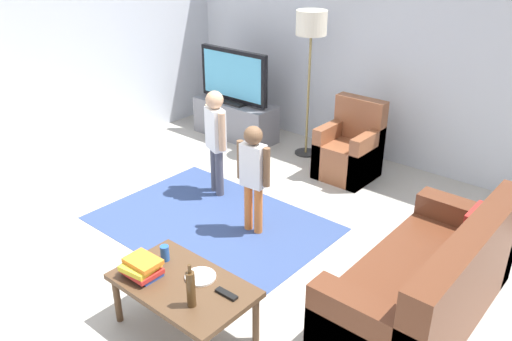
{
  "coord_description": "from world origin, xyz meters",
  "views": [
    {
      "loc": [
        2.74,
        -2.61,
        2.65
      ],
      "look_at": [
        0.0,
        0.6,
        0.65
      ],
      "focal_mm": 36.33,
      "sensor_mm": 36.0,
      "label": 1
    }
  ],
  "objects": [
    {
      "name": "ground",
      "position": [
        0.0,
        0.0,
        0.0
      ],
      "size": [
        7.8,
        7.8,
        0.0
      ],
      "primitive_type": "plane",
      "color": "#B2ADA3"
    },
    {
      "name": "bottle",
      "position": [
        0.7,
        -0.86,
        0.55
      ],
      "size": [
        0.06,
        0.06,
        0.32
      ],
      "color": "#4C3319",
      "rests_on": "coffee_table"
    },
    {
      "name": "couch",
      "position": [
        1.75,
        0.51,
        0.29
      ],
      "size": [
        0.8,
        1.8,
        0.86
      ],
      "color": "brown",
      "rests_on": "ground"
    },
    {
      "name": "tv",
      "position": [
        -1.82,
        2.28,
        0.85
      ],
      "size": [
        1.1,
        0.28,
        0.71
      ],
      "color": "black",
      "rests_on": "tv_stand"
    },
    {
      "name": "armchair",
      "position": [
        0.01,
        2.26,
        0.3
      ],
      "size": [
        0.6,
        0.6,
        0.9
      ],
      "color": "brown",
      "rests_on": "ground"
    },
    {
      "name": "floor_lamp",
      "position": [
        -0.74,
        2.45,
        1.54
      ],
      "size": [
        0.36,
        0.36,
        1.78
      ],
      "color": "#262626",
      "rests_on": "ground"
    },
    {
      "name": "child_center",
      "position": [
        -0.04,
        0.61,
        0.64
      ],
      "size": [
        0.36,
        0.17,
        1.06
      ],
      "color": "orange",
      "rests_on": "ground"
    },
    {
      "name": "plate",
      "position": [
        0.53,
        -0.62,
        0.43
      ],
      "size": [
        0.22,
        0.22,
        0.02
      ],
      "color": "white",
      "rests_on": "coffee_table"
    },
    {
      "name": "wall_left",
      "position": [
        -3.0,
        0.0,
        1.35
      ],
      "size": [
        0.12,
        6.0,
        2.7
      ],
      "primitive_type": "cube",
      "color": "silver",
      "rests_on": "ground"
    },
    {
      "name": "book_stack",
      "position": [
        0.19,
        -0.86,
        0.49
      ],
      "size": [
        0.28,
        0.24,
        0.13
      ],
      "color": "#334CA5",
      "rests_on": "coffee_table"
    },
    {
      "name": "tv_stand",
      "position": [
        -1.82,
        2.3,
        0.24
      ],
      "size": [
        1.2,
        0.44,
        0.5
      ],
      "color": "slate",
      "rests_on": "ground"
    },
    {
      "name": "wall_back",
      "position": [
        0.0,
        3.0,
        1.35
      ],
      "size": [
        6.0,
        0.12,
        2.7
      ],
      "primitive_type": "cube",
      "color": "silver",
      "rests_on": "ground"
    },
    {
      "name": "coffee_table",
      "position": [
        0.48,
        -0.74,
        0.37
      ],
      "size": [
        1.0,
        0.6,
        0.42
      ],
      "color": "#513823",
      "rests_on": "ground"
    },
    {
      "name": "soda_can",
      "position": [
        0.18,
        -0.64,
        0.48
      ],
      "size": [
        0.07,
        0.07,
        0.12
      ],
      "primitive_type": "cylinder",
      "color": "#2659B2",
      "rests_on": "coffee_table"
    },
    {
      "name": "area_rug",
      "position": [
        -0.43,
        0.44,
        0.0
      ],
      "size": [
        2.2,
        1.6,
        0.01
      ],
      "primitive_type": "cube",
      "color": "#33477A",
      "rests_on": "ground"
    },
    {
      "name": "tv_remote",
      "position": [
        0.8,
        -0.64,
        0.43
      ],
      "size": [
        0.17,
        0.05,
        0.02
      ],
      "primitive_type": "cube",
      "rotation": [
        0.0,
        0.0,
        0.02
      ],
      "color": "black",
      "rests_on": "coffee_table"
    },
    {
      "name": "child_near_tv",
      "position": [
        -0.84,
        0.94,
        0.69
      ],
      "size": [
        0.37,
        0.22,
        1.15
      ],
      "color": "#4C4C59",
      "rests_on": "ground"
    }
  ]
}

